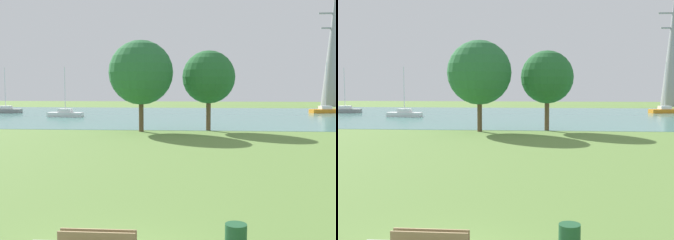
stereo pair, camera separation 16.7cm
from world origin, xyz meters
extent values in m
plane|color=olive|center=(0.00, 22.00, 0.00)|extent=(160.00, 160.00, 0.00)
cube|color=olive|center=(0.00, 0.11, 0.77)|extent=(1.80, 0.05, 0.44)
cylinder|color=#1E512D|center=(3.27, 1.24, 0.40)|extent=(0.56, 0.56, 0.80)
cube|color=#508C82|center=(0.00, 50.00, 0.01)|extent=(140.00, 40.00, 0.02)
cube|color=white|center=(-15.97, 46.09, 0.32)|extent=(4.91, 1.90, 0.60)
cube|color=white|center=(-15.97, 46.09, 0.87)|extent=(1.89, 1.25, 0.50)
cylinder|color=silver|center=(-15.97, 46.09, 3.74)|extent=(0.10, 0.10, 6.24)
cube|color=gray|center=(-27.93, 53.30, 0.32)|extent=(4.95, 2.11, 0.60)
cube|color=white|center=(-27.93, 53.30, 0.87)|extent=(1.93, 1.32, 0.50)
cylinder|color=silver|center=(-27.93, 53.30, 3.85)|extent=(0.10, 0.10, 6.46)
cube|color=orange|center=(22.05, 56.88, 0.32)|extent=(5.03, 2.78, 0.60)
cube|color=white|center=(22.05, 56.88, 0.87)|extent=(2.04, 1.56, 0.50)
cylinder|color=silver|center=(22.05, 56.88, 4.28)|extent=(0.10, 0.10, 7.32)
cylinder|color=brown|center=(-3.06, 29.05, 1.71)|extent=(0.44, 0.44, 3.42)
sphere|color=#286A37|center=(-3.06, 29.05, 5.51)|extent=(5.99, 5.99, 5.99)
cylinder|color=brown|center=(3.23, 30.33, 1.67)|extent=(0.44, 0.44, 3.35)
sphere|color=#24632F|center=(3.23, 30.33, 5.11)|extent=(5.02, 5.02, 5.02)
cone|color=gray|center=(30.01, 79.20, 11.94)|extent=(4.40, 4.40, 23.87)
cube|color=gray|center=(30.01, 79.20, 19.10)|extent=(6.40, 0.30, 0.30)
cube|color=gray|center=(30.01, 79.20, 16.10)|extent=(5.20, 0.30, 0.30)
camera|label=1|loc=(2.31, -9.04, 4.31)|focal=44.01mm
camera|label=2|loc=(2.48, -9.03, 4.31)|focal=44.01mm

